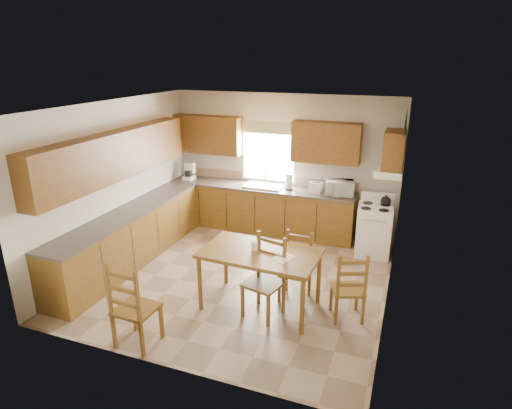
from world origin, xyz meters
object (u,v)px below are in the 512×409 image
(chair_near_right, at_px, (348,285))
(chair_far_left, at_px, (263,279))
(microwave, at_px, (339,188))
(stove, at_px, (373,231))
(chair_far_right, at_px, (295,268))
(chair_near_left, at_px, (136,303))
(dining_table, at_px, (260,279))

(chair_near_right, bearing_deg, chair_far_left, -4.20)
(microwave, bearing_deg, chair_near_right, -88.59)
(stove, distance_m, chair_far_right, 2.14)
(chair_far_left, bearing_deg, chair_near_left, -124.23)
(chair_far_right, bearing_deg, chair_near_right, -14.23)
(chair_far_left, bearing_deg, microwave, 94.07)
(stove, height_order, chair_near_right, chair_near_right)
(dining_table, relative_size, chair_near_right, 1.61)
(chair_near_left, distance_m, chair_far_right, 2.26)
(chair_near_right, xyz_separation_m, chair_far_right, (-0.79, 0.22, 0.00))
(microwave, bearing_deg, chair_near_left, -125.59)
(chair_far_right, bearing_deg, chair_near_left, -131.16)
(dining_table, height_order, chair_far_right, chair_far_right)
(microwave, distance_m, chair_near_left, 4.31)
(chair_near_left, height_order, chair_far_right, chair_near_left)
(dining_table, bearing_deg, microwave, 79.71)
(microwave, height_order, chair_near_left, microwave)
(chair_near_left, distance_m, chair_far_left, 1.66)
(microwave, relative_size, dining_table, 0.30)
(chair_near_right, height_order, chair_far_left, chair_far_left)
(microwave, xyz_separation_m, dining_table, (-0.60, -2.63, -0.63))
(chair_near_right, bearing_deg, chair_far_right, -37.37)
(chair_far_left, xyz_separation_m, chair_far_right, (0.29, 0.56, -0.07))
(microwave, distance_m, dining_table, 2.77)
(chair_near_left, bearing_deg, chair_near_right, -145.22)
(microwave, height_order, dining_table, microwave)
(chair_far_right, bearing_deg, chair_far_left, -115.97)
(microwave, xyz_separation_m, chair_far_left, (-0.49, -2.82, -0.50))
(stove, bearing_deg, dining_table, -123.88)
(chair_near_left, xyz_separation_m, chair_near_right, (2.31, 1.45, -0.07))
(chair_far_left, distance_m, chair_far_right, 0.63)
(chair_far_left, bearing_deg, chair_near_right, 31.58)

